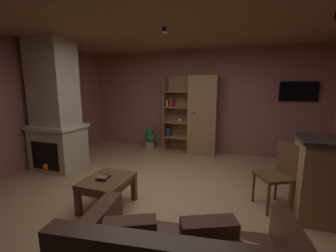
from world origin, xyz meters
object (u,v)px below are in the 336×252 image
object	(u,v)px
stone_fireplace	(55,112)
dining_chair	(280,171)
bookshelf_cabinet	(199,116)
table_book_1	(102,177)
coffee_table	(107,184)
table_book_0	(106,176)
potted_floor_plant	(150,139)
wall_mounted_tv	(298,91)

from	to	relation	value
stone_fireplace	dining_chair	size ratio (longest dim) A/B	2.81
bookshelf_cabinet	table_book_1	xyz separation A→B (m)	(-0.72, -2.99, -0.49)
coffee_table	dining_chair	bearing A→B (deg)	19.56
table_book_1	dining_chair	bearing A→B (deg)	20.91
table_book_0	dining_chair	world-z (taller)	dining_chair
table_book_1	potted_floor_plant	size ratio (longest dim) A/B	0.24
bookshelf_cabinet	dining_chair	xyz separation A→B (m)	(1.55, -2.13, -0.43)
stone_fireplace	potted_floor_plant	world-z (taller)	stone_fireplace
bookshelf_cabinet	wall_mounted_tv	world-z (taller)	bookshelf_cabinet
table_book_1	table_book_0	bearing A→B (deg)	94.75
table_book_1	dining_chair	xyz separation A→B (m)	(2.27, 0.87, 0.06)
stone_fireplace	coffee_table	xyz separation A→B (m)	(1.84, -0.96, -0.82)
stone_fireplace	coffee_table	bearing A→B (deg)	-27.61
table_book_0	potted_floor_plant	size ratio (longest dim) A/B	0.18
bookshelf_cabinet	coffee_table	size ratio (longest dim) A/B	2.84
bookshelf_cabinet	wall_mounted_tv	xyz separation A→B (m)	(2.15, 0.21, 0.61)
table_book_0	potted_floor_plant	world-z (taller)	potted_floor_plant
stone_fireplace	dining_chair	xyz separation A→B (m)	(4.08, -0.17, -0.64)
wall_mounted_tv	stone_fireplace	bearing A→B (deg)	-155.11
bookshelf_cabinet	wall_mounted_tv	distance (m)	2.24
stone_fireplace	table_book_0	bearing A→B (deg)	-27.17
dining_chair	table_book_1	bearing A→B (deg)	-159.09
bookshelf_cabinet	table_book_0	xyz separation A→B (m)	(-0.73, -2.89, -0.52)
table_book_0	coffee_table	bearing A→B (deg)	-44.10
stone_fireplace	coffee_table	distance (m)	2.24
stone_fireplace	wall_mounted_tv	bearing A→B (deg)	24.89
coffee_table	dining_chair	distance (m)	2.38
dining_chair	potted_floor_plant	world-z (taller)	dining_chair
stone_fireplace	dining_chair	bearing A→B (deg)	-2.36
coffee_table	dining_chair	xyz separation A→B (m)	(2.24, 0.80, 0.19)
coffee_table	bookshelf_cabinet	bearing A→B (deg)	76.79
coffee_table	potted_floor_plant	distance (m)	2.90
dining_chair	potted_floor_plant	xyz separation A→B (m)	(-2.85, 2.04, -0.23)
table_book_1	potted_floor_plant	distance (m)	2.97
table_book_0	table_book_1	distance (m)	0.11
stone_fireplace	wall_mounted_tv	xyz separation A→B (m)	(4.68, 2.17, 0.41)
table_book_0	table_book_1	bearing A→B (deg)	-85.25
coffee_table	potted_floor_plant	bearing A→B (deg)	102.22
bookshelf_cabinet	wall_mounted_tv	size ratio (longest dim) A/B	2.53
potted_floor_plant	wall_mounted_tv	world-z (taller)	wall_mounted_tv
table_book_0	wall_mounted_tv	bearing A→B (deg)	47.15
bookshelf_cabinet	table_book_1	world-z (taller)	bookshelf_cabinet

